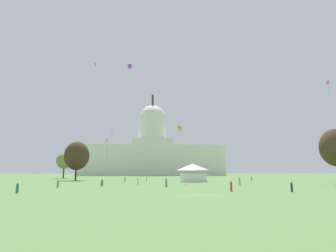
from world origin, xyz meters
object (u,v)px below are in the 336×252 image
tree_east_near (336,148)px  person_olive_mid_left (102,183)px  tree_west_far (77,156)px  kite_white_mid (125,135)px  person_tan_near_tree_east (240,182)px  person_white_mid_center (138,181)px  kite_lime_low (107,142)px  tree_west_near (64,161)px  person_tan_back_right (125,180)px  person_grey_aisle_center (58,184)px  person_navy_back_left (292,187)px  person_red_lawn_far_right (231,186)px  kite_green_high (95,64)px  kite_red_low (109,152)px  person_tan_deep_crowd (252,179)px  person_navy_lawn_far_left (203,179)px  person_grey_mid_right (166,183)px  kite_pink_mid (328,84)px  capitol_building (152,152)px  kite_gold_low (180,128)px  person_white_front_center (146,179)px  kite_cyan_low (139,154)px  event_tent (193,173)px  kite_violet_high (130,66)px  kite_black_mid (111,132)px  person_teal_front_left (17,188)px

tree_east_near → person_olive_mid_left: tree_east_near is taller
tree_west_far → kite_white_mid: (14.27, 29.69, 11.63)m
tree_west_far → person_tan_near_tree_east: size_ratio=7.81×
person_white_mid_center → kite_lime_low: size_ratio=0.36×
tree_west_near → person_tan_back_right: tree_west_near is taller
tree_east_near → person_grey_aisle_center: bearing=-175.2°
person_navy_back_left → person_red_lawn_far_right: (-8.74, 1.87, 0.04)m
person_tan_near_tree_east → kite_white_mid: kite_white_mid is taller
tree_east_near → tree_west_near: bearing=140.2°
kite_green_high → kite_red_low: bearing=31.1°
tree_east_near → person_navy_back_left: size_ratio=8.57×
person_tan_deep_crowd → person_navy_lawn_far_left: person_navy_lawn_far_left is taller
person_red_lawn_far_right → tree_west_far: bearing=-156.1°
person_grey_mid_right → person_red_lawn_far_right: (9.04, -14.14, -0.03)m
tree_west_far → person_navy_lawn_far_left: tree_west_far is taller
person_navy_lawn_far_left → kite_pink_mid: size_ratio=0.41×
person_grey_aisle_center → capitol_building: bearing=71.3°
kite_red_low → kite_gold_low: 24.53m
person_white_front_center → kite_cyan_low: size_ratio=1.45×
event_tent → person_tan_back_right: event_tent is taller
tree_west_far → person_white_front_center: (24.50, -13.29, -7.76)m
person_navy_lawn_far_left → tree_west_near: bearing=-76.4°
tree_east_near → person_tan_near_tree_east: 24.66m
person_navy_back_left → person_red_lawn_far_right: size_ratio=0.94×
person_grey_aisle_center → person_white_mid_center: (14.97, 11.32, -0.00)m
tree_east_near → person_grey_mid_right: bearing=-175.1°
kite_green_high → kite_gold_low: bearing=48.7°
person_grey_aisle_center → kite_violet_high: 54.88m
tree_west_near → kite_cyan_low: kite_cyan_low is taller
person_tan_deep_crowd → kite_green_high: bearing=-19.3°
kite_lime_low → person_white_mid_center: bearing=137.0°
event_tent → kite_green_high: size_ratio=6.00×
capitol_building → kite_black_mid: (-19.53, -100.70, 1.18)m
person_navy_lawn_far_left → kite_white_mid: kite_white_mid is taller
person_tan_back_right → tree_west_far: bearing=133.3°
person_teal_front_left → kite_lime_low: bearing=41.7°
tree_east_near → kite_cyan_low: size_ratio=11.50×
person_white_mid_center → kite_black_mid: 50.45m
tree_west_near → tree_east_near: size_ratio=0.90×
kite_violet_high → kite_gold_low: kite_violet_high is taller
person_red_lawn_far_right → person_tan_near_tree_east: person_tan_near_tree_east is taller
person_tan_deep_crowd → person_white_front_center: (-35.60, -6.30, 0.08)m
capitol_building → tree_east_near: 157.41m
person_navy_back_left → kite_black_mid: size_ratio=0.63×
person_teal_front_left → person_navy_lawn_far_left: (37.63, 49.54, 0.04)m
tree_east_near → person_teal_front_left: size_ratio=8.86×
person_teal_front_left → kite_violet_high: bearing=28.2°
tree_west_far → person_tan_near_tree_east: (45.56, -35.74, -7.72)m
person_navy_lawn_far_left → person_red_lawn_far_right: bearing=39.7°
capitol_building → person_red_lawn_far_right: 170.71m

